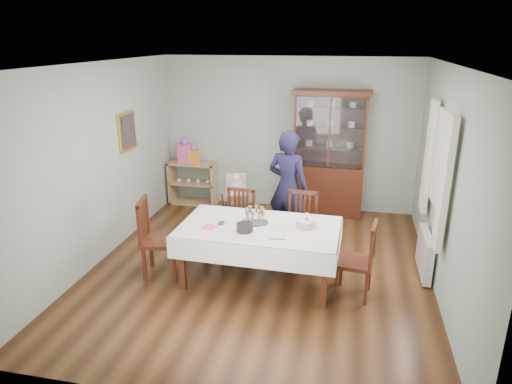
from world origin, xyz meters
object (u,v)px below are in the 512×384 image
(chair_end_left, at_px, (160,252))
(champagne_tray, at_px, (255,219))
(chair_end_right, at_px, (355,274))
(chair_far_left, at_px, (238,236))
(birthday_cake, at_px, (307,224))
(dining_table, at_px, (259,253))
(high_chair, at_px, (237,209))
(gift_bag_orange, at_px, (194,155))
(china_cabinet, at_px, (329,152))
(gift_bag_pink, at_px, (185,151))
(chair_far_right, at_px, (299,241))
(sideboard, at_px, (193,183))
(woman, at_px, (288,187))

(chair_end_left, bearing_deg, champagne_tray, -93.02)
(chair_end_right, bearing_deg, champagne_tray, -90.04)
(chair_far_left, xyz_separation_m, chair_end_right, (1.66, -0.77, 0.00))
(chair_end_left, height_order, birthday_cake, chair_end_left)
(dining_table, bearing_deg, chair_end_left, -175.38)
(high_chair, bearing_deg, chair_end_right, -57.92)
(gift_bag_orange, bearing_deg, china_cabinet, -0.04)
(chair_end_left, relative_size, gift_bag_orange, 3.10)
(china_cabinet, xyz_separation_m, gift_bag_pink, (-2.63, 0.00, -0.12))
(china_cabinet, distance_m, gift_bag_orange, 2.46)
(dining_table, height_order, birthday_cake, birthday_cake)
(chair_far_left, distance_m, birthday_cake, 1.31)
(high_chair, bearing_deg, gift_bag_pink, 122.17)
(birthday_cake, bearing_deg, china_cabinet, 87.47)
(birthday_cake, bearing_deg, chair_far_right, 103.57)
(high_chair, bearing_deg, champagne_tray, -84.60)
(birthday_cake, height_order, gift_bag_pink, gift_bag_pink)
(china_cabinet, bearing_deg, gift_bag_orange, 179.96)
(chair_end_right, height_order, gift_bag_orange, gift_bag_orange)
(dining_table, height_order, champagne_tray, champagne_tray)
(dining_table, distance_m, chair_far_left, 0.81)
(chair_end_left, xyz_separation_m, chair_end_right, (2.52, 0.00, -0.03))
(dining_table, distance_m, sideboard, 3.16)
(chair_end_left, bearing_deg, chair_far_right, -76.90)
(gift_bag_orange, bearing_deg, dining_table, -55.60)
(chair_far_left, bearing_deg, champagne_tray, -54.45)
(china_cabinet, height_order, birthday_cake, china_cabinet)
(high_chair, bearing_deg, chair_far_right, -54.33)
(dining_table, bearing_deg, china_cabinet, 74.91)
(china_cabinet, relative_size, chair_end_right, 2.28)
(sideboard, height_order, chair_far_right, chair_far_right)
(woman, bearing_deg, sideboard, -15.78)
(chair_end_right, bearing_deg, chair_far_right, -127.65)
(sideboard, height_order, gift_bag_pink, gift_bag_pink)
(champagne_tray, bearing_deg, woman, 78.43)
(chair_far_right, relative_size, gift_bag_pink, 2.09)
(china_cabinet, relative_size, chair_end_left, 2.07)
(chair_end_right, bearing_deg, chair_far_left, -107.38)
(dining_table, height_order, gift_bag_orange, gift_bag_orange)
(gift_bag_pink, bearing_deg, gift_bag_orange, 0.00)
(high_chair, relative_size, gift_bag_pink, 2.05)
(china_cabinet, height_order, chair_end_right, china_cabinet)
(champagne_tray, distance_m, gift_bag_orange, 3.03)
(gift_bag_pink, bearing_deg, chair_far_left, -52.24)
(chair_end_left, height_order, woman, woman)
(gift_bag_pink, bearing_deg, chair_end_right, -40.46)
(chair_far_left, bearing_deg, gift_bag_orange, 127.85)
(chair_end_left, relative_size, birthday_cake, 3.56)
(high_chair, xyz_separation_m, gift_bag_pink, (-1.25, 1.06, 0.63))
(dining_table, height_order, chair_far_left, chair_far_left)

